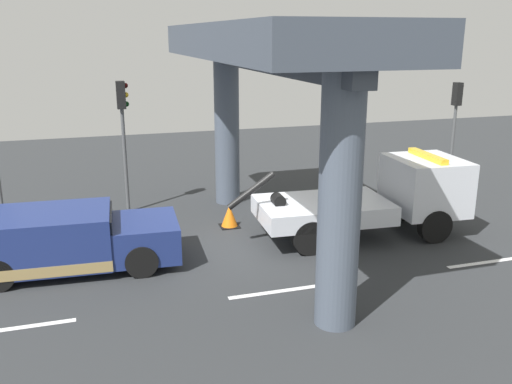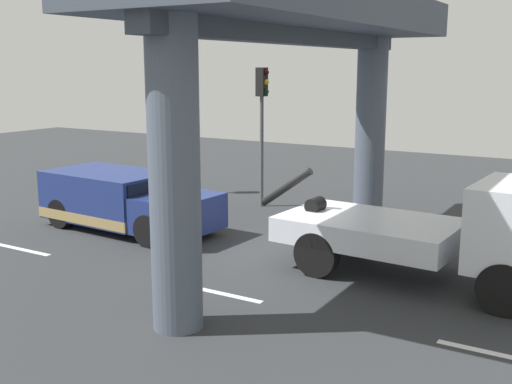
# 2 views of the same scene
# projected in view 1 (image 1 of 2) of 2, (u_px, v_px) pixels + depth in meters

# --- Properties ---
(ground_plane) EXTENTS (60.00, 40.00, 0.10)m
(ground_plane) POSITION_uv_depth(u_px,v_px,m) (247.00, 250.00, 15.89)
(ground_plane) COLOR #2D3033
(lane_stripe_west) EXTENTS (2.60, 0.16, 0.01)m
(lane_stripe_west) POSITION_uv_depth(u_px,v_px,m) (11.00, 329.00, 11.52)
(lane_stripe_west) COLOR silver
(lane_stripe_west) RESTS_ON ground
(lane_stripe_mid) EXTENTS (2.60, 0.16, 0.01)m
(lane_stripe_mid) POSITION_uv_depth(u_px,v_px,m) (281.00, 291.00, 13.22)
(lane_stripe_mid) COLOR silver
(lane_stripe_mid) RESTS_ON ground
(lane_stripe_east) EXTENTS (2.60, 0.16, 0.01)m
(lane_stripe_east) POSITION_uv_depth(u_px,v_px,m) (489.00, 262.00, 14.91)
(lane_stripe_east) COLOR silver
(lane_stripe_east) RESTS_ON ground
(tow_truck_white) EXTENTS (7.31, 2.72, 2.46)m
(tow_truck_white) POSITION_uv_depth(u_px,v_px,m) (383.00, 196.00, 16.72)
(tow_truck_white) COLOR silver
(tow_truck_white) RESTS_ON ground
(towed_van_green) EXTENTS (5.31, 2.46, 1.58)m
(towed_van_green) POSITION_uv_depth(u_px,v_px,m) (66.00, 241.00, 14.28)
(towed_van_green) COLOR navy
(towed_van_green) RESTS_ON ground
(overpass_structure) EXTENTS (3.60, 11.25, 6.22)m
(overpass_structure) POSITION_uv_depth(u_px,v_px,m) (268.00, 64.00, 14.61)
(overpass_structure) COLOR #4C5666
(overpass_structure) RESTS_ON ground
(traffic_light_far) EXTENTS (0.39, 0.32, 4.48)m
(traffic_light_far) POSITION_uv_depth(u_px,v_px,m) (123.00, 118.00, 18.24)
(traffic_light_far) COLOR #515456
(traffic_light_far) RESTS_ON ground
(traffic_light_mid) EXTENTS (0.39, 0.32, 4.11)m
(traffic_light_mid) POSITION_uv_depth(u_px,v_px,m) (456.00, 111.00, 21.98)
(traffic_light_mid) COLOR #515456
(traffic_light_mid) RESTS_ON ground
(traffic_cone_orange) EXTENTS (0.60, 0.60, 0.72)m
(traffic_cone_orange) POSITION_uv_depth(u_px,v_px,m) (229.00, 216.00, 17.57)
(traffic_cone_orange) COLOR orange
(traffic_cone_orange) RESTS_ON ground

